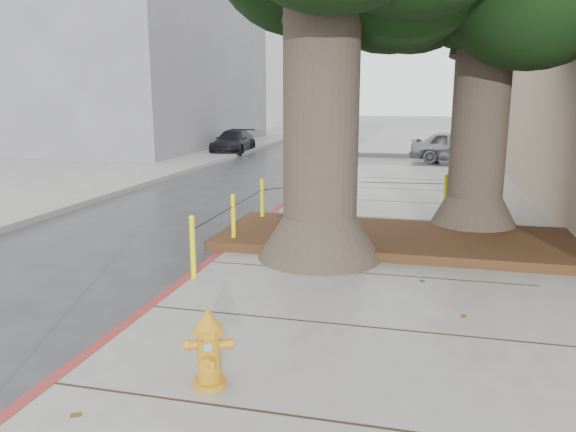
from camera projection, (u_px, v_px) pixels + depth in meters
ground at (302, 332)px, 6.72m from camera, size 140.00×140.00×0.00m
sidewalk_far at (506, 140)px, 33.79m from camera, size 16.00×20.00×0.15m
curb_red at (219, 258)px, 9.54m from camera, size 0.14×26.00×0.16m
planter_bed at (397, 239)px, 10.16m from camera, size 6.40×2.60×0.16m
building_far_grey at (116, 33)px, 29.82m from camera, size 12.00×16.00×12.00m
building_far_white at (227, 42)px, 51.79m from camera, size 12.00×18.00×15.00m
bollard_ring at (307, 206)px, 10.93m from camera, size 3.79×5.39×0.95m
fire_hydrant at (209, 349)px, 5.12m from camera, size 0.40×0.39×0.75m
car_silver at (459, 147)px, 23.18m from camera, size 4.09×2.09×1.33m
car_dark at (233, 142)px, 27.13m from camera, size 1.75×3.86×1.10m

